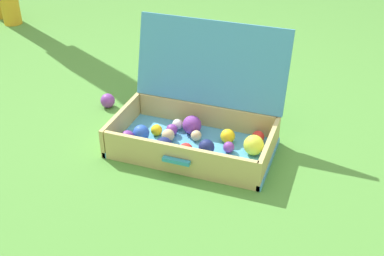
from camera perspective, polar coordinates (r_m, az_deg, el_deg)
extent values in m
plane|color=#4C8C38|center=(2.11, 0.74, -1.58)|extent=(16.00, 16.00, 0.00)
cube|color=#4799C6|center=(2.05, 0.00, -2.23)|extent=(0.66, 0.36, 0.03)
cube|color=tan|center=(2.14, -8.08, 0.53)|extent=(0.02, 0.36, 0.13)
cube|color=tan|center=(1.96, 8.84, -2.73)|extent=(0.02, 0.36, 0.13)
cube|color=tan|center=(1.89, -1.73, -3.64)|extent=(0.62, 0.02, 0.13)
cube|color=tan|center=(2.16, 1.52, 1.24)|extent=(0.62, 0.02, 0.13)
cube|color=#4799C6|center=(2.10, 2.08, 7.51)|extent=(0.66, 0.11, 0.35)
cube|color=teal|center=(1.87, -1.97, -3.80)|extent=(0.11, 0.02, 0.02)
sphere|color=purple|center=(2.06, -7.46, -1.07)|extent=(0.06, 0.06, 0.06)
sphere|color=#D1B784|center=(2.06, -2.77, -0.86)|extent=(0.05, 0.05, 0.05)
sphere|color=#D1B784|center=(2.06, 0.42, -0.88)|extent=(0.05, 0.05, 0.05)
sphere|color=navy|center=(1.97, 1.69, -2.22)|extent=(0.06, 0.06, 0.06)
sphere|color=yellow|center=(2.05, 4.14, -0.96)|extent=(0.06, 0.06, 0.06)
sphere|color=navy|center=(1.97, -3.28, -2.15)|extent=(0.08, 0.08, 0.08)
sphere|color=red|center=(1.96, -0.68, -2.58)|extent=(0.06, 0.06, 0.06)
sphere|color=#CCDB38|center=(1.98, 7.13, -1.96)|extent=(0.08, 0.08, 0.08)
sphere|color=blue|center=(2.07, -5.89, -0.57)|extent=(0.07, 0.07, 0.07)
sphere|color=purple|center=(2.10, -2.34, -0.20)|extent=(0.05, 0.05, 0.05)
sphere|color=white|center=(2.14, -1.66, 0.44)|extent=(0.05, 0.05, 0.05)
sphere|color=yellow|center=(2.10, -4.12, -0.24)|extent=(0.05, 0.05, 0.05)
sphere|color=red|center=(2.06, 7.63, -1.04)|extent=(0.05, 0.05, 0.05)
sphere|color=purple|center=(2.10, 0.00, 0.36)|extent=(0.08, 0.08, 0.08)
sphere|color=purple|center=(1.99, 4.26, -2.22)|extent=(0.05, 0.05, 0.05)
sphere|color=purple|center=(2.39, -9.71, 3.13)|extent=(0.07, 0.07, 0.07)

